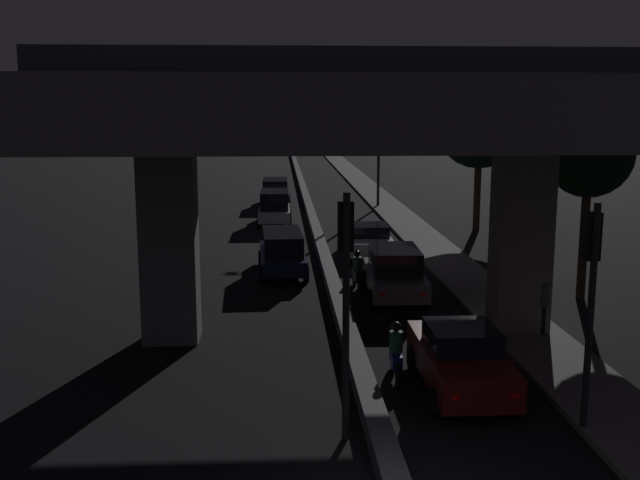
# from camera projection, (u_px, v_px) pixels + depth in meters

# --- Properties ---
(median_divider) EXTENTS (0.49, 126.00, 0.42)m
(median_divider) POSITION_uv_depth(u_px,v_px,m) (310.00, 210.00, 46.03)
(median_divider) COLOR #4C4C51
(median_divider) RESTS_ON ground_plane
(sidewalk_right) EXTENTS (2.16, 126.00, 0.15)m
(sidewalk_right) POSITION_uv_depth(u_px,v_px,m) (413.00, 230.00, 39.46)
(sidewalk_right) COLOR #5B5956
(sidewalk_right) RESTS_ON ground_plane
(elevated_overpass) EXTENTS (17.34, 10.42, 8.10)m
(elevated_overpass) POSITION_uv_depth(u_px,v_px,m) (348.00, 120.00, 20.37)
(elevated_overpass) COLOR slate
(elevated_overpass) RESTS_ON ground_plane
(traffic_light_left_of_median) EXTENTS (0.30, 0.49, 4.92)m
(traffic_light_left_of_median) POSITION_uv_depth(u_px,v_px,m) (346.00, 273.00, 14.39)
(traffic_light_left_of_median) COLOR black
(traffic_light_left_of_median) RESTS_ON ground_plane
(traffic_light_right_of_median) EXTENTS (0.30, 0.49, 4.69)m
(traffic_light_right_of_median) POSITION_uv_depth(u_px,v_px,m) (591.00, 278.00, 14.69)
(traffic_light_right_of_median) COLOR black
(traffic_light_right_of_median) RESTS_ON ground_plane
(street_lamp) EXTENTS (2.31, 0.32, 8.47)m
(street_lamp) POSITION_uv_depth(u_px,v_px,m) (374.00, 130.00, 47.68)
(street_lamp) COLOR #2D2D30
(street_lamp) RESTS_ON ground_plane
(car_dark_red_lead) EXTENTS (1.90, 4.38, 1.59)m
(car_dark_red_lead) POSITION_uv_depth(u_px,v_px,m) (460.00, 358.00, 17.23)
(car_dark_red_lead) COLOR #591414
(car_dark_red_lead) RESTS_ON ground_plane
(car_grey_second) EXTENTS (2.11, 4.52, 1.74)m
(car_grey_second) POSITION_uv_depth(u_px,v_px,m) (394.00, 272.00, 25.68)
(car_grey_second) COLOR #515459
(car_grey_second) RESTS_ON ground_plane
(car_white_third) EXTENTS (2.07, 4.54, 1.42)m
(car_white_third) POSITION_uv_depth(u_px,v_px,m) (368.00, 240.00, 32.87)
(car_white_third) COLOR silver
(car_white_third) RESTS_ON ground_plane
(car_dark_blue_lead_oncoming) EXTENTS (1.98, 4.80, 1.68)m
(car_dark_blue_lead_oncoming) POSITION_uv_depth(u_px,v_px,m) (282.00, 251.00, 29.40)
(car_dark_blue_lead_oncoming) COLOR #141938
(car_dark_blue_lead_oncoming) RESTS_ON ground_plane
(car_white_second_oncoming) EXTENTS (1.92, 4.21, 1.87)m
(car_white_second_oncoming) POSITION_uv_depth(u_px,v_px,m) (275.00, 207.00, 41.68)
(car_white_second_oncoming) COLOR silver
(car_white_second_oncoming) RESTS_ON ground_plane
(car_dark_blue_third_oncoming) EXTENTS (1.98, 4.61, 1.75)m
(car_dark_blue_third_oncoming) POSITION_uv_depth(u_px,v_px,m) (275.00, 191.00, 49.56)
(car_dark_blue_third_oncoming) COLOR #141938
(car_dark_blue_third_oncoming) RESTS_ON ground_plane
(motorcycle_blue_filtering_near) EXTENTS (0.34, 1.76, 1.42)m
(motorcycle_blue_filtering_near) POSITION_uv_depth(u_px,v_px,m) (396.00, 355.00, 18.06)
(motorcycle_blue_filtering_near) COLOR black
(motorcycle_blue_filtering_near) RESTS_ON ground_plane
(motorcycle_black_filtering_mid) EXTENTS (0.34, 1.70, 1.42)m
(motorcycle_black_filtering_mid) POSITION_uv_depth(u_px,v_px,m) (357.00, 273.00, 26.89)
(motorcycle_black_filtering_mid) COLOR black
(motorcycle_black_filtering_mid) RESTS_ON ground_plane
(pedestrian_on_sidewalk) EXTENTS (0.37, 0.37, 1.73)m
(pedestrian_on_sidewalk) POSITION_uv_depth(u_px,v_px,m) (542.00, 304.00, 21.12)
(pedestrian_on_sidewalk) COLOR black
(pedestrian_on_sidewalk) RESTS_ON sidewalk_right
(roadside_tree_kerbside_near) EXTENTS (2.94, 2.94, 6.44)m
(roadside_tree_kerbside_near) POSITION_uv_depth(u_px,v_px,m) (589.00, 155.00, 24.78)
(roadside_tree_kerbside_near) COLOR #2D2116
(roadside_tree_kerbside_near) RESTS_ON ground_plane
(roadside_tree_kerbside_mid) EXTENTS (4.68, 4.68, 7.98)m
(roadside_tree_kerbside_mid) POSITION_uv_depth(u_px,v_px,m) (480.00, 123.00, 38.62)
(roadside_tree_kerbside_mid) COLOR #38281C
(roadside_tree_kerbside_mid) RESTS_ON ground_plane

